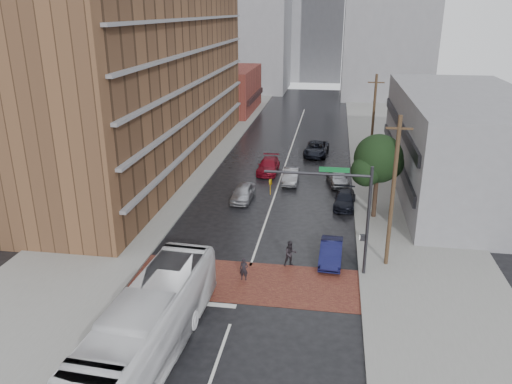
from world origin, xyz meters
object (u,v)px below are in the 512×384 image
(suv_travel, at_px, (316,149))
(car_parked_mid, at_px, (345,199))
(car_travel_a, at_px, (243,193))
(car_travel_c, at_px, (268,166))
(car_parked_near, at_px, (331,252))
(transit_bus, at_px, (150,324))
(pedestrian_b, at_px, (290,254))
(pedestrian_a, at_px, (244,269))
(car_parked_far, at_px, (338,177))
(car_travel_b, at_px, (291,176))

(suv_travel, bearing_deg, car_parked_mid, -74.25)
(car_travel_a, bearing_deg, car_travel_c, 85.27)
(car_parked_near, bearing_deg, transit_bus, -125.55)
(car_parked_near, bearing_deg, pedestrian_b, -157.05)
(pedestrian_a, bearing_deg, car_travel_c, 96.95)
(suv_travel, bearing_deg, pedestrian_a, -91.64)
(car_travel_c, height_order, car_parked_mid, car_travel_c)
(car_parked_far, bearing_deg, transit_bus, -118.98)
(car_travel_a, height_order, suv_travel, suv_travel)
(car_travel_b, height_order, car_parked_mid, car_travel_b)
(car_parked_near, bearing_deg, pedestrian_a, -146.29)
(car_travel_c, bearing_deg, pedestrian_a, -86.04)
(pedestrian_a, height_order, pedestrian_b, pedestrian_b)
(car_travel_c, xyz_separation_m, car_parked_near, (6.67, -18.56, -0.03))
(pedestrian_a, relative_size, car_travel_b, 0.35)
(pedestrian_b, bearing_deg, pedestrian_a, -162.25)
(transit_bus, height_order, car_parked_near, transit_bus)
(pedestrian_a, relative_size, pedestrian_b, 0.85)
(pedestrian_b, height_order, suv_travel, pedestrian_b)
(car_travel_c, bearing_deg, car_travel_a, -97.50)
(pedestrian_a, distance_m, car_parked_near, 6.22)
(car_travel_c, xyz_separation_m, car_parked_mid, (7.69, -8.33, -0.10))
(transit_bus, xyz_separation_m, pedestrian_a, (3.17, 7.73, -0.99))
(transit_bus, height_order, car_travel_a, transit_bus)
(pedestrian_b, relative_size, car_parked_near, 0.42)
(pedestrian_b, relative_size, car_travel_c, 0.35)
(car_travel_a, bearing_deg, car_parked_far, 37.39)
(car_travel_a, xyz_separation_m, car_parked_mid, (8.83, -0.05, -0.09))
(car_travel_b, relative_size, car_parked_far, 0.95)
(pedestrian_b, bearing_deg, car_parked_far, 57.41)
(transit_bus, xyz_separation_m, pedestrian_b, (5.85, 10.00, -0.86))
(pedestrian_a, xyz_separation_m, car_parked_far, (5.68, 19.13, 0.01))
(car_parked_mid, xyz_separation_m, car_parked_far, (-0.62, 5.64, 0.13))
(car_parked_near, relative_size, car_parked_far, 0.94)
(transit_bus, distance_m, car_travel_c, 29.62)
(pedestrian_a, distance_m, car_travel_a, 13.77)
(pedestrian_a, relative_size, car_parked_mid, 0.35)
(car_travel_c, distance_m, car_parked_near, 19.72)
(transit_bus, bearing_deg, car_travel_c, 89.75)
(suv_travel, bearing_deg, car_travel_c, -117.37)
(transit_bus, relative_size, suv_travel, 2.29)
(car_travel_a, xyz_separation_m, car_travel_b, (3.72, 5.42, -0.03))
(car_travel_b, bearing_deg, car_travel_c, 131.65)
(car_travel_b, height_order, car_parked_near, car_travel_b)
(car_parked_mid, bearing_deg, transit_bus, -109.42)
(car_parked_near, height_order, car_parked_far, car_parked_far)
(pedestrian_b, relative_size, car_travel_a, 0.42)
(transit_bus, xyz_separation_m, car_travel_a, (0.65, 21.27, -1.02))
(suv_travel, xyz_separation_m, car_parked_near, (2.06, -25.93, -0.07))
(car_parked_near, xyz_separation_m, car_parked_mid, (1.01, 10.22, -0.06))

